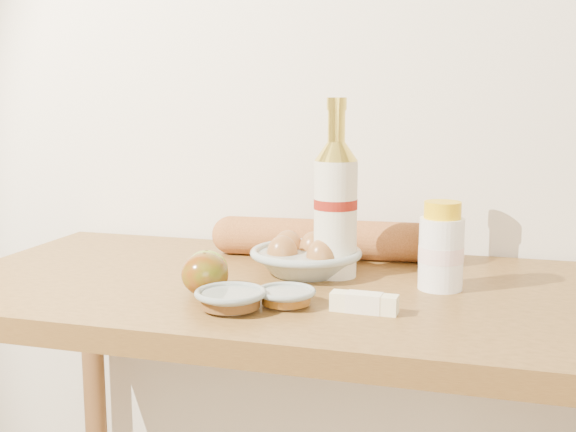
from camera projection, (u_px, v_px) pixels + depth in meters
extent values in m
cube|color=white|center=(337.00, 52.00, 1.47)|extent=(3.50, 0.02, 2.60)
cube|color=olive|center=(293.00, 294.00, 1.23)|extent=(1.20, 0.60, 0.04)
cylinder|color=beige|center=(335.00, 219.00, 1.25)|extent=(0.09, 0.09, 0.20)
cylinder|color=maroon|center=(336.00, 204.00, 1.25)|extent=(0.09, 0.09, 0.02)
cone|color=gold|center=(336.00, 151.00, 1.23)|extent=(0.09, 0.09, 0.03)
cylinder|color=gold|center=(336.00, 126.00, 1.23)|extent=(0.04, 0.04, 0.05)
cylinder|color=gold|center=(337.00, 104.00, 1.22)|extent=(0.04, 0.04, 0.02)
cylinder|color=white|center=(441.00, 254.00, 1.18)|extent=(0.09, 0.09, 0.12)
cylinder|color=#FFD8D5|center=(441.00, 254.00, 1.18)|extent=(0.09, 0.09, 0.03)
cylinder|color=yellow|center=(443.00, 210.00, 1.17)|extent=(0.07, 0.07, 0.03)
torus|color=#96A49F|center=(306.00, 253.00, 1.28)|extent=(0.22, 0.22, 0.02)
ellipsoid|color=brown|center=(282.00, 255.00, 1.28)|extent=(0.06, 0.06, 0.07)
ellipsoid|color=brown|center=(322.00, 259.00, 1.25)|extent=(0.06, 0.06, 0.07)
ellipsoid|color=brown|center=(314.00, 250.00, 1.31)|extent=(0.06, 0.06, 0.07)
ellipsoid|color=brown|center=(288.00, 249.00, 1.32)|extent=(0.06, 0.06, 0.07)
ellipsoid|color=brown|center=(337.00, 253.00, 1.29)|extent=(0.06, 0.06, 0.07)
cylinder|color=#BF743A|center=(324.00, 239.00, 1.40)|extent=(0.38, 0.10, 0.08)
sphere|color=#BF743A|center=(231.00, 235.00, 1.44)|extent=(0.08, 0.08, 0.08)
sphere|color=#BF743A|center=(422.00, 243.00, 1.37)|extent=(0.08, 0.08, 0.08)
ellipsoid|color=#A59D21|center=(207.00, 270.00, 1.18)|extent=(0.09, 0.09, 0.06)
cylinder|color=#52391B|center=(206.00, 253.00, 1.18)|extent=(0.01, 0.01, 0.01)
ellipsoid|color=maroon|center=(205.00, 274.00, 1.14)|extent=(0.08, 0.08, 0.07)
cylinder|color=#4A3418|center=(205.00, 256.00, 1.14)|extent=(0.01, 0.01, 0.01)
torus|color=gray|center=(231.00, 293.00, 1.07)|extent=(0.14, 0.14, 0.01)
cylinder|color=brown|center=(231.00, 300.00, 1.07)|extent=(0.12, 0.12, 0.02)
torus|color=gray|center=(286.00, 291.00, 1.09)|extent=(0.11, 0.11, 0.01)
cylinder|color=brown|center=(286.00, 297.00, 1.09)|extent=(0.09, 0.09, 0.02)
cube|color=#F6F1BF|center=(364.00, 303.00, 1.06)|extent=(0.10, 0.03, 0.03)
cube|color=white|center=(364.00, 303.00, 1.06)|extent=(0.05, 0.03, 0.03)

